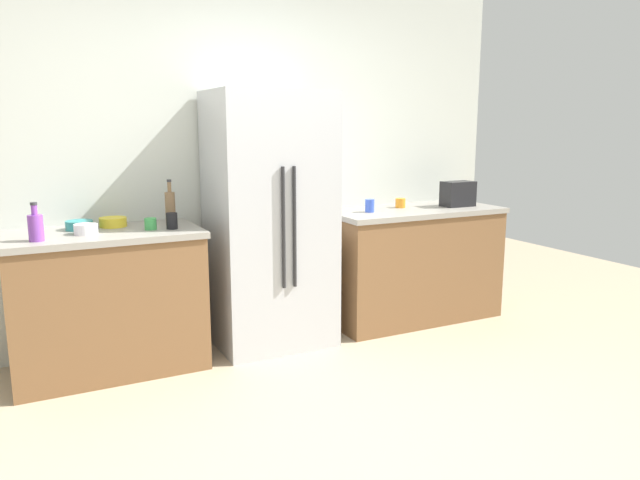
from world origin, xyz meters
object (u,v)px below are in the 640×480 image
object	(u,v)px
bottle_b	(170,207)
cup_d	(400,203)
bowl_b	(86,229)
bowl_a	(79,225)
refrigerator	(270,221)
cup_a	(151,224)
bottle_a	(36,227)
cup_b	(370,206)
toaster	(458,194)
cup_c	(172,221)
bowl_c	(113,222)

from	to	relation	value
bottle_b	cup_d	distance (m)	1.86
cup_d	bowl_b	bearing A→B (deg)	-176.65
bottle_b	bowl_a	world-z (taller)	bottle_b
refrigerator	cup_a	xyz separation A→B (m)	(-0.84, -0.06, 0.05)
refrigerator	bottle_a	world-z (taller)	refrigerator
bowl_a	bowl_b	distance (m)	0.19
bowl_b	bottle_b	bearing A→B (deg)	11.09
refrigerator	bowl_b	world-z (taller)	refrigerator
cup_d	cup_b	bearing A→B (deg)	-163.15
toaster	bowl_b	world-z (taller)	toaster
refrigerator	bottle_a	bearing A→B (deg)	-174.01
cup_d	cup_c	bearing A→B (deg)	-174.24
refrigerator	bowl_c	bearing A→B (deg)	170.78
refrigerator	bowl_a	distance (m)	1.26
bottle_a	cup_c	distance (m)	0.79
cup_b	cup_c	size ratio (longest dim) A/B	0.94
bowl_b	bowl_c	distance (m)	0.28
bottle_b	cup_a	distance (m)	0.21
cup_d	toaster	bearing A→B (deg)	-16.89
bowl_a	bowl_b	size ratio (longest dim) A/B	1.20
bottle_b	toaster	bearing A→B (deg)	-2.65
refrigerator	cup_c	world-z (taller)	refrigerator
cup_d	bowl_a	distance (m)	2.42
bottle_a	cup_d	xyz separation A→B (m)	(2.68, 0.25, -0.05)
refrigerator	bowl_c	xyz separation A→B (m)	(-1.04, 0.17, 0.04)
cup_a	bowl_a	bearing A→B (deg)	153.35
bowl_b	cup_c	bearing A→B (deg)	-5.55
cup_c	cup_d	xyz separation A→B (m)	(1.89, 0.19, -0.01)
cup_d	bowl_b	size ratio (longest dim) A/B	0.57
bottle_b	bowl_b	distance (m)	0.56
bottle_a	bottle_b	distance (m)	0.85
bowl_c	toaster	bearing A→B (deg)	-4.57
refrigerator	cup_d	distance (m)	1.18
bottle_b	cup_d	bearing A→B (deg)	1.06
bottle_a	cup_c	world-z (taller)	bottle_a
cup_a	cup_b	size ratio (longest dim) A/B	0.77
cup_d	bowl_a	bearing A→B (deg)	178.81
cup_c	bowl_a	world-z (taller)	cup_c
bottle_b	cup_c	xyz separation A→B (m)	(-0.03, -0.16, -0.07)
cup_c	bowl_c	distance (m)	0.42
cup_c	bottle_b	bearing A→B (deg)	79.61
cup_c	cup_b	bearing A→B (deg)	3.09
refrigerator	cup_b	bearing A→B (deg)	-0.85
cup_b	bowl_b	distance (m)	2.05
cup_a	bowl_c	bearing A→B (deg)	131.16
toaster	refrigerator	bearing A→B (deg)	178.39
bottle_a	bowl_c	bearing A→B (deg)	35.06
bottle_b	refrigerator	bearing A→B (deg)	-5.13
bottle_a	refrigerator	bearing A→B (deg)	5.99
bowl_a	cup_b	bearing A→B (deg)	-4.38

